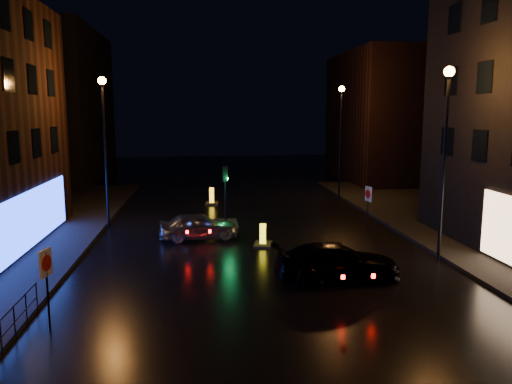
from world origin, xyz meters
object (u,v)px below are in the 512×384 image
at_px(traffic_signal, 225,217).
at_px(dark_sedan, 337,262).
at_px(bollard_far, 212,200).
at_px(silver_hatchback, 199,226).
at_px(bollard_near, 263,241).
at_px(road_sign_right, 368,198).
at_px(road_sign_left, 46,270).

distance_m(traffic_signal, dark_sedan, 10.75).
distance_m(traffic_signal, bollard_far, 6.80).
bearing_deg(traffic_signal, bollard_far, 95.34).
relative_size(silver_hatchback, bollard_near, 2.88).
bearing_deg(traffic_signal, silver_hatchback, -116.44).
relative_size(traffic_signal, road_sign_right, 1.40).
xyz_separation_m(bollard_near, bollard_far, (-2.22, 11.46, 0.02)).
relative_size(silver_hatchback, road_sign_left, 1.61).
xyz_separation_m(dark_sedan, road_sign_left, (-9.79, -3.47, 1.16)).
relative_size(silver_hatchback, dark_sedan, 0.81).
distance_m(bollard_far, road_sign_left, 21.04).
xyz_separation_m(bollard_near, road_sign_right, (6.10, 2.40, 1.61)).
xyz_separation_m(dark_sedan, bollard_near, (-2.23, 5.35, -0.48)).
bearing_deg(bollard_near, bollard_far, 114.45).
height_order(traffic_signal, bollard_far, traffic_signal).
distance_m(road_sign_left, road_sign_right, 17.69).
bearing_deg(silver_hatchback, road_sign_right, -90.81).
relative_size(dark_sedan, road_sign_left, 1.98).
xyz_separation_m(traffic_signal, bollard_far, (-0.63, 6.76, -0.24)).
bearing_deg(dark_sedan, bollard_near, 19.07).
distance_m(traffic_signal, road_sign_right, 8.14).
bearing_deg(road_sign_left, road_sign_right, 53.82).
relative_size(dark_sedan, bollard_near, 3.54).
bearing_deg(dark_sedan, road_sign_left, 105.98).
height_order(silver_hatchback, road_sign_right, road_sign_right).
height_order(dark_sedan, bollard_near, dark_sedan).
xyz_separation_m(silver_hatchback, bollard_near, (3.13, -1.61, -0.45)).
distance_m(silver_hatchback, road_sign_right, 9.34).
height_order(traffic_signal, silver_hatchback, traffic_signal).
bearing_deg(silver_hatchback, bollard_far, -10.91).
xyz_separation_m(silver_hatchback, road_sign_left, (-4.44, -10.44, 1.19)).
height_order(dark_sedan, bollard_far, dark_sedan).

